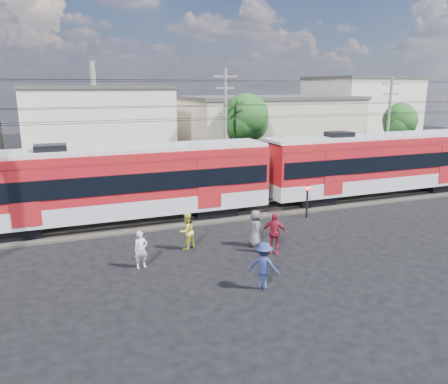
{
  "coord_description": "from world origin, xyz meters",
  "views": [
    {
      "loc": [
        -5.71,
        -14.76,
        7.24
      ],
      "look_at": [
        2.0,
        5.0,
        2.08
      ],
      "focal_mm": 35.0,
      "sensor_mm": 36.0,
      "label": 1
    }
  ],
  "objects_px": {
    "commuter_train": "(123,181)",
    "crossing_signal": "(307,195)",
    "car_silver": "(416,168)",
    "pedestrian_a": "(141,250)",
    "pedestrian_c": "(264,266)"
  },
  "relations": [
    {
      "from": "commuter_train",
      "to": "crossing_signal",
      "type": "height_order",
      "value": "commuter_train"
    },
    {
      "from": "car_silver",
      "to": "crossing_signal",
      "type": "bearing_deg",
      "value": 112.93
    },
    {
      "from": "pedestrian_a",
      "to": "pedestrian_c",
      "type": "distance_m",
      "value": 5.19
    },
    {
      "from": "pedestrian_c",
      "to": "car_silver",
      "type": "xyz_separation_m",
      "value": [
        20.81,
        13.88,
        -0.24
      ]
    },
    {
      "from": "car_silver",
      "to": "crossing_signal",
      "type": "relative_size",
      "value": 2.06
    },
    {
      "from": "commuter_train",
      "to": "pedestrian_c",
      "type": "relative_size",
      "value": 28.2
    },
    {
      "from": "pedestrian_c",
      "to": "car_silver",
      "type": "distance_m",
      "value": 25.02
    },
    {
      "from": "commuter_train",
      "to": "crossing_signal",
      "type": "bearing_deg",
      "value": -13.8
    },
    {
      "from": "pedestrian_a",
      "to": "car_silver",
      "type": "height_order",
      "value": "pedestrian_a"
    },
    {
      "from": "commuter_train",
      "to": "crossing_signal",
      "type": "distance_m",
      "value": 10.1
    },
    {
      "from": "car_silver",
      "to": "pedestrian_c",
      "type": "bearing_deg",
      "value": 121.79
    },
    {
      "from": "commuter_train",
      "to": "pedestrian_a",
      "type": "height_order",
      "value": "commuter_train"
    },
    {
      "from": "pedestrian_a",
      "to": "pedestrian_c",
      "type": "xyz_separation_m",
      "value": [
        3.8,
        -3.52,
        0.12
      ]
    },
    {
      "from": "commuter_train",
      "to": "pedestrian_c",
      "type": "bearing_deg",
      "value": -69.78
    },
    {
      "from": "commuter_train",
      "to": "crossing_signal",
      "type": "relative_size",
      "value": 26.96
    }
  ]
}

